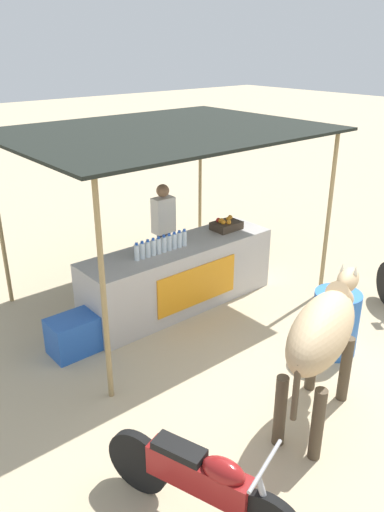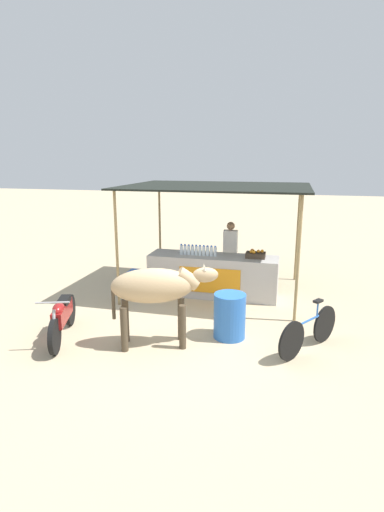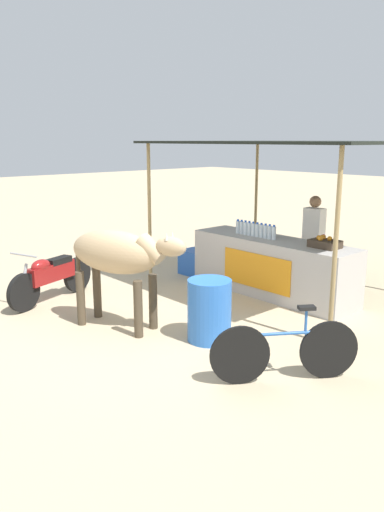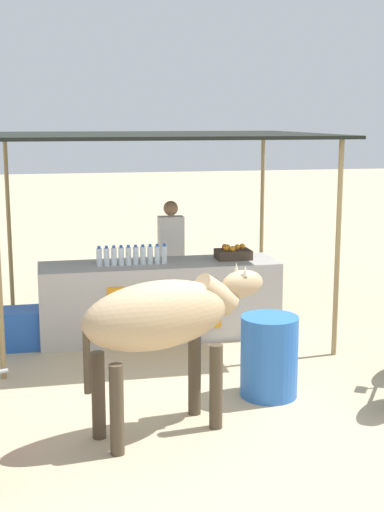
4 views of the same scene
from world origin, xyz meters
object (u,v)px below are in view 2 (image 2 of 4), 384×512
at_px(fruit_crate, 255,255).
at_px(motorcycle_parked, 62,316).
at_px(stall_counter, 213,275).
at_px(water_barrel, 230,316).
at_px(vendor_behind_counter, 230,254).
at_px(cow, 157,288).
at_px(cooler_box, 140,281).
at_px(bicycle_leaning, 309,331).

xyz_separation_m(fruit_crate, motorcycle_parked, (-3.12, -3.02, -0.61)).
bearing_deg(stall_counter, water_barrel, -71.21).
bearing_deg(fruit_crate, stall_counter, -176.67).
bearing_deg(water_barrel, vendor_behind_counter, 98.86).
height_order(vendor_behind_counter, water_barrel, vendor_behind_counter).
bearing_deg(motorcycle_parked, fruit_crate, 44.07).
relative_size(fruit_crate, motorcycle_parked, 0.25).
bearing_deg(cow, motorcycle_parked, -174.11).
relative_size(cooler_box, motorcycle_parked, 0.35).
distance_m(stall_counter, cow, 2.87).
bearing_deg(stall_counter, cow, -98.61).
xyz_separation_m(vendor_behind_counter, cooler_box, (-2.08, -0.85, -0.61)).
xyz_separation_m(vendor_behind_counter, motorcycle_parked, (-2.44, -3.72, -0.42)).
bearing_deg(motorcycle_parked, bicycle_leaning, 8.03).
height_order(fruit_crate, cooler_box, fruit_crate).
bearing_deg(cow, cooler_box, 116.99).
distance_m(fruit_crate, bicycle_leaning, 2.76).
relative_size(fruit_crate, vendor_behind_counter, 0.27).
relative_size(fruit_crate, cow, 0.24).
height_order(fruit_crate, motorcycle_parked, fruit_crate).
distance_m(water_barrel, bicycle_leaning, 1.39).
relative_size(stall_counter, cooler_box, 5.00).
relative_size(vendor_behind_counter, cow, 0.90).
bearing_deg(cooler_box, cow, -63.01).
height_order(water_barrel, bicycle_leaning, bicycle_leaning).
relative_size(fruit_crate, bicycle_leaning, 0.31).
bearing_deg(water_barrel, bicycle_leaning, -7.47).
distance_m(cow, motorcycle_parked, 1.84).
relative_size(stall_counter, bicycle_leaning, 2.14).
bearing_deg(fruit_crate, motorcycle_parked, -135.93).
xyz_separation_m(cow, motorcycle_parked, (-1.73, -0.18, -0.60)).
bearing_deg(vendor_behind_counter, fruit_crate, -45.52).
bearing_deg(motorcycle_parked, water_barrel, 15.13).
bearing_deg(fruit_crate, cooler_box, -176.82).
xyz_separation_m(fruit_crate, vendor_behind_counter, (-0.68, 0.70, -0.18)).
relative_size(vendor_behind_counter, water_barrel, 2.01).
bearing_deg(bicycle_leaning, fruit_crate, 115.42).
height_order(cooler_box, bicycle_leaning, bicycle_leaning).
relative_size(cooler_box, cow, 0.33).
bearing_deg(water_barrel, cooler_box, 140.55).
bearing_deg(cow, bicycle_leaning, 9.47).
xyz_separation_m(stall_counter, cow, (-0.42, -2.79, 0.55)).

